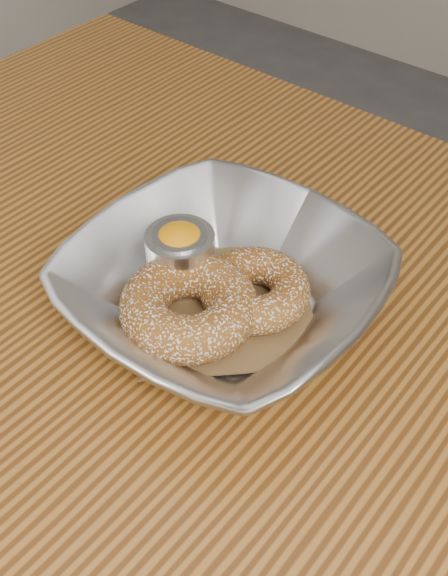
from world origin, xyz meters
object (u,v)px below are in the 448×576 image
Objects in this scene: serving_bowl at (224,288)px; donut_front at (189,306)px; ramekin at (181,255)px; donut_back at (255,290)px; table at (259,449)px.

serving_bowl reaches higher than donut_front.
serving_bowl is 4.23× the size of ramekin.
donut_back is 0.82× the size of donut_front.
ramekin reaches higher than table.
donut_back reaches higher than table.
ramekin reaches higher than donut_back.
serving_bowl is 0.03m from donut_front.
table is at bearing -17.53° from ramekin.
ramekin is (-0.04, 0.04, 0.01)m from donut_front.
donut_front is at bearing -41.35° from ramekin.
serving_bowl is 0.03m from donut_back.
donut_front is at bearing -117.85° from donut_back.
donut_back is (0.02, 0.02, -0.00)m from serving_bowl.
table is 0.15m from donut_back.
table is 0.15m from donut_front.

